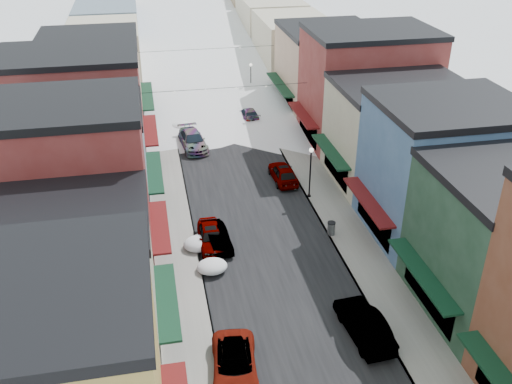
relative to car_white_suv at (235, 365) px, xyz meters
name	(u,v)px	position (x,y,z in m)	size (l,w,h in m)	color
road	(205,86)	(4.30, 50.64, -0.72)	(10.00, 160.00, 0.01)	black
sidewalk_left	(154,88)	(-2.30, 50.64, -0.65)	(3.20, 160.00, 0.15)	gray
sidewalk_right	(253,82)	(10.90, 50.64, -0.65)	(3.20, 160.00, 0.15)	gray
curb_left	(166,88)	(-0.75, 50.64, -0.65)	(0.10, 160.00, 0.15)	slate
curb_right	(242,83)	(9.35, 50.64, -0.65)	(0.10, 160.00, 0.15)	slate
bldg_l_cream	(59,291)	(-8.89, 3.14, 4.03)	(11.30, 8.20, 9.50)	#B9B395
bldg_l_brick_near	(60,196)	(-9.39, 11.14, 5.53)	(12.30, 8.20, 12.50)	maroon
bldg_l_grayblue	(81,163)	(-8.89, 19.64, 3.78)	(11.30, 9.20, 9.00)	#7991A2
bldg_l_brick_far	(75,112)	(-9.89, 28.64, 4.78)	(13.30, 9.20, 11.00)	maroon
bldg_l_tan	(93,83)	(-8.89, 38.64, 4.28)	(11.30, 11.20, 10.00)	tan
bldg_r_green	(512,242)	(17.49, 2.64, 4.03)	(11.30, 9.20, 9.50)	#1B3927
bldg_r_blue	(442,170)	(17.49, 11.64, 4.53)	(11.30, 9.20, 10.50)	#3A5A84
bldg_r_cream	(398,132)	(17.99, 20.64, 3.78)	(12.30, 9.20, 9.00)	#B1AD8F
bldg_r_brick_far	(367,86)	(18.49, 29.64, 5.03)	(13.30, 9.20, 11.50)	maroon
bldg_r_tan	(327,69)	(17.49, 39.64, 4.03)	(11.30, 11.20, 9.50)	tan
distant_blocks	(187,19)	(4.30, 73.64, 3.27)	(34.00, 55.00, 8.00)	gray
overhead_cables	(216,66)	(4.30, 38.14, 5.47)	(16.40, 15.04, 0.04)	black
car_white_suv	(235,365)	(0.00, 0.00, 0.00)	(2.42, 5.24, 1.46)	silver
car_silver_sedan	(211,236)	(0.36, 12.92, 0.05)	(1.85, 4.59, 1.56)	#AEB1B7
car_dark_hatch	(217,237)	(0.80, 12.81, -0.02)	(1.49, 4.28, 1.41)	black
car_silver_wagon	(193,140)	(0.80, 30.88, 0.10)	(2.32, 5.70, 1.65)	#A9ACB2
car_green_sedan	(364,324)	(8.03, 1.57, 0.13)	(1.82, 5.22, 1.72)	black
car_gray_suv	(283,173)	(8.06, 22.00, 0.08)	(1.92, 4.77, 1.63)	gray
car_black_sedan	(249,114)	(7.80, 37.48, -0.05)	(1.90, 4.68, 1.36)	black
car_lane_silver	(201,84)	(3.70, 49.02, 0.09)	(1.93, 4.79, 1.63)	#96999E
car_lane_white	(208,68)	(5.56, 56.44, -0.06)	(2.23, 4.83, 1.34)	silver
trash_can	(331,228)	(9.50, 12.42, -0.04)	(0.62, 0.62, 1.05)	#585B5D
streetlamp_near	(311,166)	(9.50, 18.47, 2.28)	(0.38, 0.38, 4.53)	black
streetlamp_far	(251,76)	(9.50, 45.04, 2.04)	(0.35, 0.35, 4.16)	black
snow_pile_near	(212,266)	(0.02, 9.73, -0.30)	(2.12, 2.51, 0.90)	white
snow_pile_mid	(199,243)	(-0.58, 12.69, -0.27)	(2.26, 2.59, 0.96)	white
snow_pile_far	(181,126)	(0.02, 35.66, -0.22)	(2.53, 2.75, 1.07)	white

